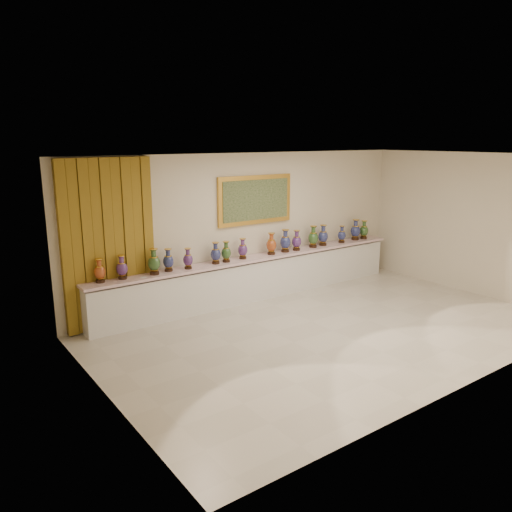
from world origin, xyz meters
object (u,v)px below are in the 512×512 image
at_px(vase_0, 100,272).
at_px(vase_1, 122,268).
at_px(vase_2, 154,263).
at_px(counter, 257,278).

relative_size(vase_0, vase_1, 0.98).
distance_m(vase_0, vase_1, 0.39).
height_order(vase_0, vase_2, vase_2).
relative_size(counter, vase_2, 15.31).
bearing_deg(counter, vase_2, -178.62).
distance_m(counter, vase_2, 2.41).
distance_m(counter, vase_1, 2.96).
height_order(vase_0, vase_1, vase_1).
height_order(counter, vase_0, vase_0).
bearing_deg(vase_1, vase_0, 177.73).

